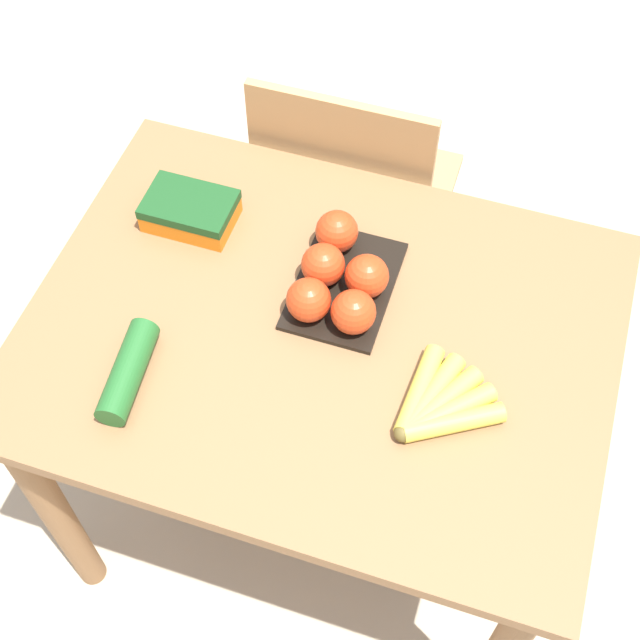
% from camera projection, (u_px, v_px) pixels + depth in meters
% --- Properties ---
extents(ground_plane, '(12.00, 12.00, 0.00)m').
position_uv_depth(ground_plane, '(320.00, 503.00, 2.17)').
color(ground_plane, '#B7A88E').
extents(dining_table, '(1.02, 0.77, 0.76)m').
position_uv_depth(dining_table, '(320.00, 369.00, 1.65)').
color(dining_table, olive).
rests_on(dining_table, ground_plane).
extents(chair, '(0.42, 0.40, 0.89)m').
position_uv_depth(chair, '(353.00, 206.00, 2.10)').
color(chair, tan).
rests_on(chair, ground_plane).
extents(banana_bunch, '(0.17, 0.18, 0.03)m').
position_uv_depth(banana_bunch, '(437.00, 405.00, 1.44)').
color(banana_bunch, brown).
rests_on(banana_bunch, dining_table).
extents(tomato_pack, '(0.17, 0.25, 0.09)m').
position_uv_depth(tomato_pack, '(339.00, 278.00, 1.55)').
color(tomato_pack, black).
rests_on(tomato_pack, dining_table).
extents(carrot_bag, '(0.16, 0.11, 0.06)m').
position_uv_depth(carrot_bag, '(190.00, 209.00, 1.65)').
color(carrot_bag, orange).
rests_on(carrot_bag, dining_table).
extents(cucumber_near, '(0.07, 0.19, 0.05)m').
position_uv_depth(cucumber_near, '(128.00, 371.00, 1.46)').
color(cucumber_near, '#236028').
rests_on(cucumber_near, dining_table).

